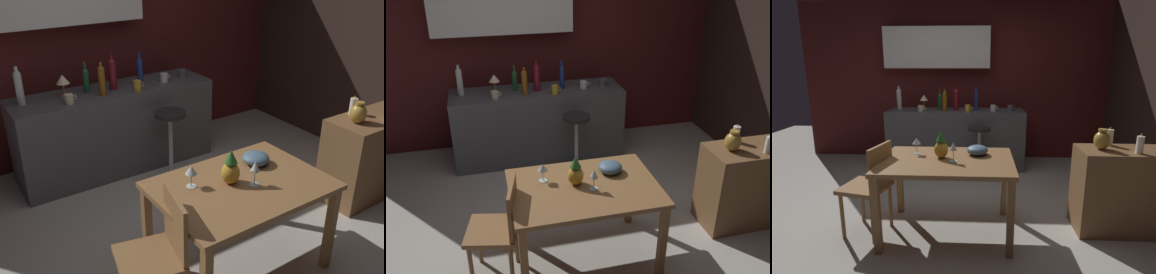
# 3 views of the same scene
# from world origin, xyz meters

# --- Properties ---
(ground_plane) EXTENTS (9.00, 9.00, 0.00)m
(ground_plane) POSITION_xyz_m (0.00, 0.00, 0.00)
(ground_plane) COLOR #B7B2A8
(wall_kitchen_back) EXTENTS (5.20, 0.33, 2.60)m
(wall_kitchen_back) POSITION_xyz_m (-0.06, 2.08, 1.41)
(wall_kitchen_back) COLOR #4C1919
(wall_kitchen_back) RESTS_ON ground_plane
(dining_table) EXTENTS (1.23, 0.85, 0.74)m
(dining_table) POSITION_xyz_m (0.10, -0.44, 0.65)
(dining_table) COLOR olive
(dining_table) RESTS_ON ground_plane
(kitchen_counter) EXTENTS (2.10, 0.60, 0.90)m
(kitchen_counter) POSITION_xyz_m (0.03, 1.54, 0.45)
(kitchen_counter) COLOR #4C4C51
(kitchen_counter) RESTS_ON ground_plane
(sideboard_cabinet) EXTENTS (1.10, 0.44, 0.82)m
(sideboard_cabinet) POSITION_xyz_m (1.90, -0.31, 0.41)
(sideboard_cabinet) COLOR brown
(sideboard_cabinet) RESTS_ON ground_plane
(chair_near_window) EXTENTS (0.48, 0.48, 0.89)m
(chair_near_window) POSITION_xyz_m (-0.61, -0.51, 0.50)
(chair_near_window) COLOR olive
(chair_near_window) RESTS_ON ground_plane
(bar_stool) EXTENTS (0.34, 0.34, 0.74)m
(bar_stool) POSITION_xyz_m (0.40, 1.02, 0.39)
(bar_stool) COLOR #262323
(bar_stool) RESTS_ON ground_plane
(wine_glass_left) EXTENTS (0.08, 0.08, 0.16)m
(wine_glass_left) POSITION_xyz_m (-0.21, -0.28, 0.86)
(wine_glass_left) COLOR silver
(wine_glass_left) RESTS_ON dining_table
(wine_glass_right) EXTENTS (0.07, 0.07, 0.18)m
(wine_glass_right) POSITION_xyz_m (0.17, -0.50, 0.88)
(wine_glass_right) COLOR silver
(wine_glass_right) RESTS_ON dining_table
(pineapple_centerpiece) EXTENTS (0.13, 0.13, 0.26)m
(pineapple_centerpiece) POSITION_xyz_m (0.04, -0.39, 0.85)
(pineapple_centerpiece) COLOR gold
(pineapple_centerpiece) RESTS_ON dining_table
(fruit_bowl) EXTENTS (0.21, 0.21, 0.09)m
(fruit_bowl) POSITION_xyz_m (0.38, -0.28, 0.79)
(fruit_bowl) COLOR slate
(fruit_bowl) RESTS_ON dining_table
(wine_bottle_cobalt) EXTENTS (0.06, 0.06, 0.35)m
(wine_bottle_cobalt) POSITION_xyz_m (0.34, 1.54, 1.06)
(wine_bottle_cobalt) COLOR navy
(wine_bottle_cobalt) RESTS_ON kitchen_counter
(wine_bottle_green) EXTENTS (0.06, 0.06, 0.31)m
(wine_bottle_green) POSITION_xyz_m (-0.23, 1.61, 1.04)
(wine_bottle_green) COLOR #1E592D
(wine_bottle_green) RESTS_ON kitchen_counter
(wine_bottle_ruby) EXTENTS (0.08, 0.08, 0.36)m
(wine_bottle_ruby) POSITION_xyz_m (0.03, 1.54, 1.08)
(wine_bottle_ruby) COLOR maroon
(wine_bottle_ruby) RESTS_ON kitchen_counter
(wine_bottle_amber) EXTENTS (0.07, 0.07, 0.33)m
(wine_bottle_amber) POSITION_xyz_m (-0.13, 1.43, 1.06)
(wine_bottle_amber) COLOR #8C5114
(wine_bottle_amber) RESTS_ON kitchen_counter
(wine_bottle_clear) EXTENTS (0.07, 0.07, 0.36)m
(wine_bottle_clear) POSITION_xyz_m (-0.87, 1.60, 1.08)
(wine_bottle_clear) COLOR silver
(wine_bottle_clear) RESTS_ON kitchen_counter
(cup_white) EXTENTS (0.12, 0.08, 0.09)m
(cup_white) POSITION_xyz_m (0.60, 1.48, 0.95)
(cup_white) COLOR white
(cup_white) RESTS_ON kitchen_counter
(cup_mustard) EXTENTS (0.11, 0.08, 0.11)m
(cup_mustard) POSITION_xyz_m (0.22, 1.36, 0.95)
(cup_mustard) COLOR gold
(cup_mustard) RESTS_ON kitchen_counter
(cup_cream) EXTENTS (0.12, 0.08, 0.09)m
(cup_cream) POSITION_xyz_m (-0.49, 1.38, 0.95)
(cup_cream) COLOR beige
(cup_cream) RESTS_ON kitchen_counter
(cup_slate) EXTENTS (0.12, 0.09, 0.09)m
(cup_slate) POSITION_xyz_m (0.87, 1.52, 0.94)
(cup_slate) COLOR #515660
(cup_slate) RESTS_ON kitchen_counter
(counter_lamp) EXTENTS (0.13, 0.13, 0.23)m
(counter_lamp) POSITION_xyz_m (-0.47, 1.57, 1.07)
(counter_lamp) COLOR #A58447
(counter_lamp) RESTS_ON kitchen_counter
(pillar_candle_tall) EXTENTS (0.06, 0.06, 0.19)m
(pillar_candle_tall) POSITION_xyz_m (1.83, -0.43, 0.90)
(pillar_candle_tall) COLOR white
(pillar_candle_tall) RESTS_ON sideboard_cabinet
(pillar_candle_short) EXTENTS (0.07, 0.07, 0.18)m
(pillar_candle_short) POSITION_xyz_m (1.67, -0.15, 0.90)
(pillar_candle_short) COLOR white
(pillar_candle_short) RESTS_ON sideboard_cabinet
(vase_brass) EXTENTS (0.15, 0.15, 0.19)m
(vase_brass) POSITION_xyz_m (1.54, -0.30, 0.91)
(vase_brass) COLOR #B78C38
(vase_brass) RESTS_ON sideboard_cabinet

